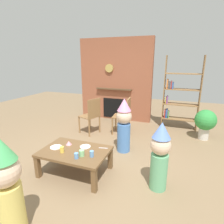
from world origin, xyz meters
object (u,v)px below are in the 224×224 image
coffee_table (75,154)px  potted_plant_tall (205,121)px  bookshelf (179,96)px  paper_plate_rear (85,147)px  dining_chair_middle (125,114)px  child_by_the_chairs (124,124)px  paper_cup_near_right (62,150)px  paper_plate_front (56,147)px  paper_cup_far_left (76,156)px  birthday_cake_slice (69,143)px  dining_chair_left (92,114)px  paper_cup_near_left (92,154)px  child_in_pink (160,155)px  child_with_cone_hat (7,186)px  paper_cup_center (82,153)px

coffee_table → potted_plant_tall: (2.10, 2.19, 0.09)m
bookshelf → paper_plate_rear: bearing=-117.6°
dining_chair_middle → paper_plate_rear: bearing=78.6°
bookshelf → child_by_the_chairs: (-0.95, -1.79, -0.31)m
paper_cup_near_right → paper_plate_rear: (0.25, 0.29, -0.04)m
paper_plate_front → dining_chair_middle: size_ratio=0.21×
dining_chair_middle → paper_cup_far_left: bearing=81.1°
birthday_cake_slice → potted_plant_tall: 3.08m
dining_chair_left → paper_cup_near_left: bearing=135.8°
paper_plate_front → birthday_cake_slice: birthday_cake_slice is taller
child_in_pink → child_by_the_chairs: 1.21m
bookshelf → child_by_the_chairs: bookshelf is taller
paper_plate_rear → dining_chair_middle: (0.17, 1.73, 0.11)m
paper_plate_rear → birthday_cake_slice: size_ratio=1.75×
paper_plate_front → dining_chair_left: dining_chair_left is taller
birthday_cake_slice → potted_plant_tall: bearing=41.6°
child_with_cone_hat → bookshelf: bearing=-19.3°
bookshelf → paper_cup_near_left: bookshelf is taller
child_in_pink → child_by_the_chairs: child_by_the_chairs is taller
dining_chair_left → paper_cup_center: bearing=131.2°
bookshelf → paper_cup_center: bearing=-113.8°
paper_cup_near_right → potted_plant_tall: bearing=45.8°
paper_cup_near_left → birthday_cake_slice: size_ratio=0.92×
bookshelf → paper_cup_center: (-1.28, -2.90, -0.44)m
bookshelf → paper_cup_near_right: bookshelf is taller
paper_plate_rear → child_in_pink: child_in_pink is taller
paper_cup_center → paper_cup_near_left: bearing=12.6°
paper_cup_center → paper_plate_rear: paper_cup_center is taller
paper_plate_front → child_with_cone_hat: (0.32, -1.17, 0.19)m
child_with_cone_hat → dining_chair_middle: 3.11m
coffee_table → paper_cup_near_right: size_ratio=11.01×
paper_cup_center → potted_plant_tall: size_ratio=0.13×
paper_cup_near_left → paper_cup_center: size_ratio=0.96×
coffee_table → paper_cup_near_left: (0.34, -0.08, 0.10)m
paper_cup_near_left → paper_plate_front: bearing=174.9°
paper_plate_front → birthday_cake_slice: (0.14, 0.17, 0.03)m
coffee_table → paper_cup_far_left: 0.28m
paper_cup_near_right → dining_chair_left: size_ratio=0.11×
paper_plate_front → paper_cup_near_right: bearing=-28.4°
bookshelf → paper_cup_near_right: 3.36m
bookshelf → birthday_cake_slice: bearing=-122.4°
paper_cup_far_left → paper_plate_front: bearing=159.5°
paper_cup_near_left → dining_chair_left: size_ratio=0.10×
paper_cup_near_left → child_by_the_chairs: bearing=80.8°
bookshelf → dining_chair_middle: size_ratio=2.11×
birthday_cake_slice → coffee_table: bearing=-35.6°
dining_chair_left → paper_cup_far_left: bearing=129.1°
birthday_cake_slice → potted_plant_tall: potted_plant_tall is taller
paper_plate_front → child_in_pink: 1.66m
birthday_cake_slice → child_by_the_chairs: bearing=49.6°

